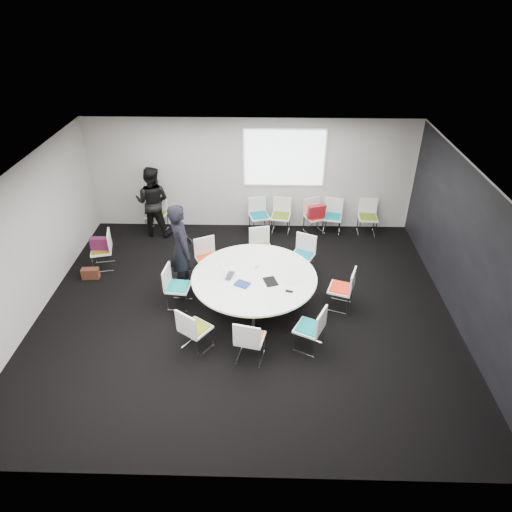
{
  "coord_description": "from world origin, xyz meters",
  "views": [
    {
      "loc": [
        0.39,
        -7.03,
        5.69
      ],
      "look_at": [
        0.2,
        0.4,
        1.0
      ],
      "focal_mm": 32.0,
      "sensor_mm": 36.0,
      "label": 1
    }
  ],
  "objects_px": {
    "chair_ring_c": "(261,255)",
    "chair_ring_f": "(196,336)",
    "brown_bag": "(90,273)",
    "chair_back_b": "(281,222)",
    "chair_ring_b": "(302,262)",
    "chair_ring_e": "(178,294)",
    "person_back": "(153,202)",
    "chair_spare_left": "(103,257)",
    "chair_person_back": "(157,221)",
    "chair_ring_h": "(309,336)",
    "conference_table": "(254,283)",
    "chair_back_a": "(259,222)",
    "chair_ring_g": "(250,346)",
    "chair_back_d": "(332,223)",
    "chair_ring_d": "(208,266)",
    "chair_back_c": "(314,223)",
    "laptop": "(232,276)",
    "chair_back_e": "(367,223)",
    "cup": "(257,266)",
    "person_main": "(181,248)",
    "maroon_bag": "(100,243)",
    "chair_ring_a": "(340,296)"
  },
  "relations": [
    {
      "from": "chair_ring_c",
      "to": "chair_back_b",
      "type": "bearing_deg",
      "value": -119.67
    },
    {
      "from": "chair_ring_h",
      "to": "chair_back_d",
      "type": "height_order",
      "value": "same"
    },
    {
      "from": "brown_bag",
      "to": "person_back",
      "type": "bearing_deg",
      "value": 63.3
    },
    {
      "from": "person_back",
      "to": "maroon_bag",
      "type": "bearing_deg",
      "value": 69.1
    },
    {
      "from": "cup",
      "to": "chair_back_b",
      "type": "bearing_deg",
      "value": 79.17
    },
    {
      "from": "chair_spare_left",
      "to": "chair_person_back",
      "type": "bearing_deg",
      "value": -39.77
    },
    {
      "from": "chair_ring_a",
      "to": "chair_back_e",
      "type": "relative_size",
      "value": 1.0
    },
    {
      "from": "person_back",
      "to": "laptop",
      "type": "bearing_deg",
      "value": 133.59
    },
    {
      "from": "chair_back_b",
      "to": "chair_person_back",
      "type": "relative_size",
      "value": 1.0
    },
    {
      "from": "chair_back_b",
      "to": "laptop",
      "type": "relative_size",
      "value": 2.98
    },
    {
      "from": "chair_ring_b",
      "to": "chair_back_a",
      "type": "relative_size",
      "value": 1.0
    },
    {
      "from": "chair_back_c",
      "to": "person_back",
      "type": "distance_m",
      "value": 4.04
    },
    {
      "from": "chair_back_e",
      "to": "laptop",
      "type": "relative_size",
      "value": 2.98
    },
    {
      "from": "chair_ring_a",
      "to": "person_main",
      "type": "height_order",
      "value": "person_main"
    },
    {
      "from": "chair_ring_e",
      "to": "chair_back_b",
      "type": "xyz_separation_m",
      "value": [
        2.07,
        3.05,
        0.0
      ]
    },
    {
      "from": "chair_ring_e",
      "to": "chair_back_b",
      "type": "height_order",
      "value": "same"
    },
    {
      "from": "chair_ring_h",
      "to": "chair_spare_left",
      "type": "height_order",
      "value": "same"
    },
    {
      "from": "chair_back_e",
      "to": "chair_person_back",
      "type": "distance_m",
      "value": 5.3
    },
    {
      "from": "person_main",
      "to": "conference_table",
      "type": "bearing_deg",
      "value": -135.52
    },
    {
      "from": "chair_ring_b",
      "to": "chair_ring_e",
      "type": "xyz_separation_m",
      "value": [
        -2.5,
        -1.21,
        0.0
      ]
    },
    {
      "from": "chair_back_b",
      "to": "person_main",
      "type": "height_order",
      "value": "person_main"
    },
    {
      "from": "person_main",
      "to": "chair_ring_h",
      "type": "bearing_deg",
      "value": -148.41
    },
    {
      "from": "chair_ring_a",
      "to": "chair_ring_e",
      "type": "bearing_deg",
      "value": 109.88
    },
    {
      "from": "chair_ring_b",
      "to": "maroon_bag",
      "type": "bearing_deg",
      "value": 24.41
    },
    {
      "from": "chair_ring_g",
      "to": "chair_back_e",
      "type": "distance_m",
      "value": 5.27
    },
    {
      "from": "chair_ring_e",
      "to": "person_main",
      "type": "relative_size",
      "value": 0.46
    },
    {
      "from": "chair_spare_left",
      "to": "chair_ring_g",
      "type": "bearing_deg",
      "value": -143.37
    },
    {
      "from": "chair_ring_h",
      "to": "chair_spare_left",
      "type": "xyz_separation_m",
      "value": [
        -4.38,
        2.46,
        0.0
      ]
    },
    {
      "from": "chair_back_a",
      "to": "cup",
      "type": "distance_m",
      "value": 2.82
    },
    {
      "from": "chair_ring_e",
      "to": "chair_ring_g",
      "type": "xyz_separation_m",
      "value": [
        1.46,
        -1.43,
        0.0
      ]
    },
    {
      "from": "chair_ring_e",
      "to": "chair_spare_left",
      "type": "xyz_separation_m",
      "value": [
        -1.9,
        1.32,
        0.0
      ]
    },
    {
      "from": "laptop",
      "to": "chair_back_d",
      "type": "bearing_deg",
      "value": -21.97
    },
    {
      "from": "chair_ring_c",
      "to": "chair_back_b",
      "type": "relative_size",
      "value": 1.0
    },
    {
      "from": "chair_ring_d",
      "to": "person_main",
      "type": "relative_size",
      "value": 0.46
    },
    {
      "from": "chair_ring_f",
      "to": "chair_ring_g",
      "type": "relative_size",
      "value": 1.0
    },
    {
      "from": "maroon_bag",
      "to": "conference_table",
      "type": "bearing_deg",
      "value": -21.1
    },
    {
      "from": "chair_ring_f",
      "to": "person_main",
      "type": "xyz_separation_m",
      "value": [
        -0.49,
        1.82,
        0.68
      ]
    },
    {
      "from": "chair_ring_b",
      "to": "chair_person_back",
      "type": "distance_m",
      "value": 4.01
    },
    {
      "from": "cup",
      "to": "chair_back_e",
      "type": "bearing_deg",
      "value": 45.79
    },
    {
      "from": "chair_back_d",
      "to": "chair_ring_d",
      "type": "bearing_deg",
      "value": 47.48
    },
    {
      "from": "chair_ring_b",
      "to": "person_back",
      "type": "bearing_deg",
      "value": 0.55
    },
    {
      "from": "brown_bag",
      "to": "chair_back_b",
      "type": "bearing_deg",
      "value": 27.59
    },
    {
      "from": "chair_ring_b",
      "to": "chair_ring_g",
      "type": "distance_m",
      "value": 2.84
    },
    {
      "from": "chair_person_back",
      "to": "chair_ring_g",
      "type": "bearing_deg",
      "value": 132.19
    },
    {
      "from": "chair_ring_f",
      "to": "chair_back_c",
      "type": "relative_size",
      "value": 1.0
    },
    {
      "from": "chair_ring_c",
      "to": "chair_ring_f",
      "type": "distance_m",
      "value": 2.91
    },
    {
      "from": "conference_table",
      "to": "chair_back_a",
      "type": "xyz_separation_m",
      "value": [
        0.03,
        3.05,
        -0.28
      ]
    },
    {
      "from": "chair_ring_h",
      "to": "chair_back_a",
      "type": "distance_m",
      "value": 4.3
    },
    {
      "from": "chair_ring_h",
      "to": "person_back",
      "type": "xyz_separation_m",
      "value": [
        -3.55,
        4.03,
        0.61
      ]
    },
    {
      "from": "person_back",
      "to": "maroon_bag",
      "type": "height_order",
      "value": "person_back"
    }
  ]
}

